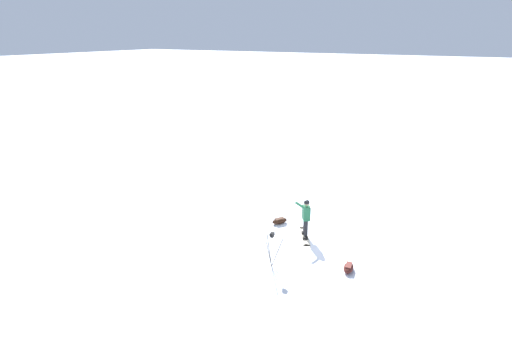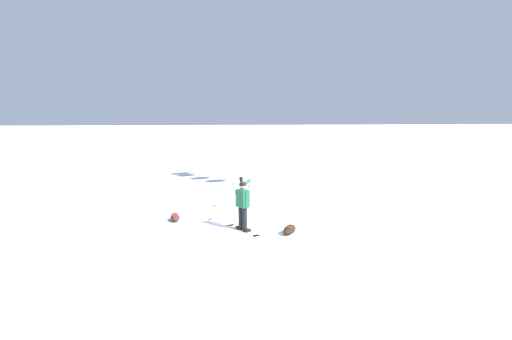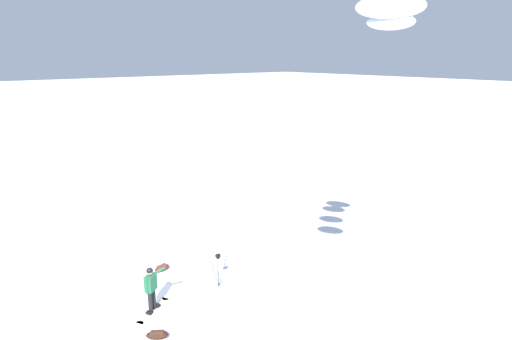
# 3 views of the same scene
# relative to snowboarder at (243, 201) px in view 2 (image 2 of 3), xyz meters

# --- Properties ---
(ground_plane) EXTENTS (300.00, 300.00, 0.00)m
(ground_plane) POSITION_rel_snowboarder_xyz_m (-0.47, 0.69, -0.96)
(ground_plane) COLOR white
(snowboarder) EXTENTS (0.55, 0.69, 1.62)m
(snowboarder) POSITION_rel_snowboarder_xyz_m (0.00, 0.00, 0.00)
(snowboarder) COLOR black
(snowboarder) RESTS_ON ground_plane
(snowboard) EXTENTS (1.02, 1.62, 0.10)m
(snowboard) POSITION_rel_snowboarder_xyz_m (0.01, 0.01, -0.94)
(snowboard) COLOR beige
(snowboard) RESTS_ON ground_plane
(gear_bag_large) EXTENTS (0.65, 0.72, 0.25)m
(gear_bag_large) POSITION_rel_snowboarder_xyz_m (1.38, -0.53, -0.84)
(gear_bag_large) COLOR black
(gear_bag_large) RESTS_ON ground_plane
(camera_tripod) EXTENTS (0.70, 0.64, 1.32)m
(camera_tripod) POSITION_rel_snowboarder_xyz_m (0.20, 2.54, -0.02)
(camera_tripod) COLOR #262628
(camera_tripod) RESTS_ON ground_plane
(gear_bag_small) EXTENTS (0.39, 0.67, 0.24)m
(gear_bag_small) POSITION_rel_snowboarder_xyz_m (-2.21, 1.48, -0.84)
(gear_bag_small) COLOR #4C1E19
(gear_bag_small) RESTS_ON ground_plane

